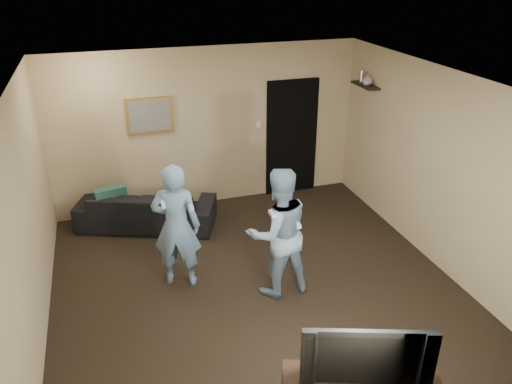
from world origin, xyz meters
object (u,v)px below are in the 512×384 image
object	(u,v)px
wii_player_left	(176,226)
wii_player_right	(278,233)
sofa	(147,208)
television	(366,352)

from	to	relation	value
wii_player_left	wii_player_right	size ratio (longest dim) A/B	0.99
sofa	television	world-z (taller)	television
sofa	wii_player_right	distance (m)	2.62
television	wii_player_left	size ratio (longest dim) A/B	0.67
television	wii_player_right	world-z (taller)	wii_player_right
sofa	wii_player_left	size ratio (longest dim) A/B	1.26
television	wii_player_left	world-z (taller)	wii_player_left
wii_player_right	television	bearing A→B (deg)	-89.04
television	wii_player_right	bearing A→B (deg)	110.28
television	wii_player_left	xyz separation A→B (m)	(-1.17, 2.61, 0.01)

